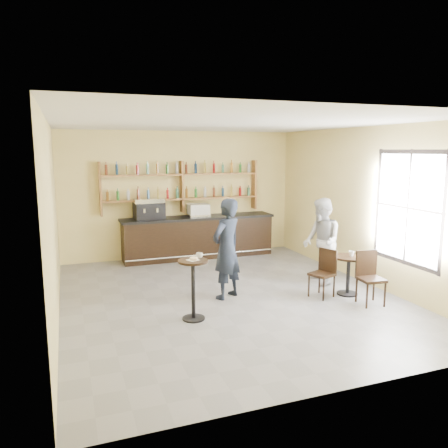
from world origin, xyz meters
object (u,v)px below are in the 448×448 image
object	(u,v)px
bar_counter	(198,237)
cafe_table	(348,275)
chair_west	(322,274)
man_main	(227,249)
pastry_case	(198,210)
espresso_machine	(149,209)
pedestal_table	(193,290)
patron_second	(321,242)
chair_south	(371,279)

from	to	relation	value
bar_counter	cafe_table	world-z (taller)	bar_counter
cafe_table	chair_west	bearing A→B (deg)	174.81
bar_counter	man_main	xyz separation A→B (m)	(-0.41, -3.18, 0.40)
pastry_case	bar_counter	bearing A→B (deg)	-176.12
espresso_machine	man_main	distance (m)	3.31
pedestal_table	chair_west	bearing A→B (deg)	5.33
espresso_machine	pastry_case	world-z (taller)	espresso_machine
man_main	patron_second	world-z (taller)	man_main
bar_counter	pedestal_table	xyz separation A→B (m)	(-1.28, -4.00, -0.03)
espresso_machine	chair_south	bearing A→B (deg)	-59.01
pastry_case	chair_south	bearing A→B (deg)	-63.12
man_main	chair_west	xyz separation A→B (m)	(1.69, -0.58, -0.49)
espresso_machine	man_main	bearing A→B (deg)	-79.56
patron_second	chair_south	bearing A→B (deg)	20.23
cafe_table	chair_south	distance (m)	0.61
man_main	patron_second	distance (m)	2.12
espresso_machine	patron_second	distance (m)	4.26
bar_counter	man_main	bearing A→B (deg)	-97.29
pedestal_table	chair_south	xyz separation A→B (m)	(3.16, -0.41, -0.02)
pedestal_table	patron_second	distance (m)	3.16
chair_west	patron_second	xyz separation A→B (m)	(0.43, 0.72, 0.44)
cafe_table	chair_west	distance (m)	0.56
bar_counter	pedestal_table	distance (m)	4.20
pedestal_table	patron_second	xyz separation A→B (m)	(2.99, 0.95, 0.39)
pedestal_table	man_main	bearing A→B (deg)	42.98
espresso_machine	chair_south	xyz separation A→B (m)	(3.13, -4.41, -0.84)
pastry_case	pedestal_table	size ratio (longest dim) A/B	0.53
bar_counter	patron_second	size ratio (longest dim) A/B	2.20
chair_west	patron_second	bearing A→B (deg)	127.15
pastry_case	chair_south	distance (m)	4.84
espresso_machine	pastry_case	size ratio (longest dim) A/B	1.35
bar_counter	chair_west	world-z (taller)	bar_counter
man_main	chair_west	bearing A→B (deg)	131.18
cafe_table	man_main	bearing A→B (deg)	164.29
pastry_case	pedestal_table	xyz separation A→B (m)	(-1.29, -4.00, -0.72)
pedestal_table	patron_second	size ratio (longest dim) A/B	0.56
chair_south	patron_second	distance (m)	1.44
chair_west	espresso_machine	bearing A→B (deg)	-168.15
espresso_machine	chair_south	distance (m)	5.47
bar_counter	cafe_table	xyz separation A→B (m)	(1.83, -3.81, -0.16)
bar_counter	chair_south	xyz separation A→B (m)	(1.88, -4.41, -0.05)
pastry_case	man_main	bearing A→B (deg)	-93.58
pedestal_table	man_main	world-z (taller)	man_main
bar_counter	patron_second	bearing A→B (deg)	-60.71
man_main	espresso_machine	bearing A→B (deg)	-105.06
bar_counter	espresso_machine	size ratio (longest dim) A/B	5.50
chair_west	patron_second	size ratio (longest dim) A/B	0.50
bar_counter	patron_second	distance (m)	3.50
man_main	patron_second	size ratio (longest dim) A/B	1.05
man_main	chair_south	world-z (taller)	man_main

